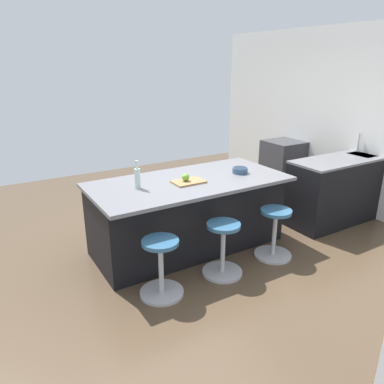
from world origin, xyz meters
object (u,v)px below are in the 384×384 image
object	(u,v)px
apple_green	(186,177)
water_bottle	(137,178)
stool_middle	(223,250)
fruit_bowl	(240,170)
kitchen_island	(188,213)
oven_range	(283,166)
stool_near_camera	(161,269)
cutting_board	(189,182)
stool_by_window	(274,235)

from	to	relation	value
apple_green	water_bottle	bearing A→B (deg)	-10.09
stool_middle	fruit_bowl	distance (m)	1.13
kitchen_island	water_bottle	distance (m)	0.85
fruit_bowl	stool_middle	bearing A→B (deg)	42.26
oven_range	stool_near_camera	size ratio (longest dim) A/B	1.51
oven_range	water_bottle	world-z (taller)	water_bottle
stool_middle	oven_range	bearing A→B (deg)	-145.68
stool_middle	water_bottle	xyz separation A→B (m)	(0.64, -0.73, 0.73)
oven_range	apple_green	size ratio (longest dim) A/B	10.10
kitchen_island	cutting_board	distance (m)	0.47
stool_by_window	cutting_board	size ratio (longest dim) A/B	1.65
kitchen_island	fruit_bowl	distance (m)	0.84
apple_green	water_bottle	distance (m)	0.56
oven_range	stool_middle	size ratio (longest dim) A/B	1.51
stool_by_window	fruit_bowl	world-z (taller)	fruit_bowl
water_bottle	fruit_bowl	bearing A→B (deg)	175.18
kitchen_island	stool_near_camera	xyz separation A→B (m)	(0.74, 0.74, -0.17)
kitchen_island	stool_near_camera	world-z (taller)	kitchen_island
oven_range	apple_green	distance (m)	2.86
kitchen_island	cutting_board	xyz separation A→B (m)	(0.06, 0.12, 0.45)
stool_near_camera	fruit_bowl	bearing A→B (deg)	-156.41
oven_range	stool_by_window	bearing A→B (deg)	44.03
water_bottle	fruit_bowl	distance (m)	1.33
stool_by_window	cutting_board	distance (m)	1.18
stool_by_window	kitchen_island	bearing A→B (deg)	-44.99
kitchen_island	stool_by_window	world-z (taller)	kitchen_island
stool_middle	kitchen_island	bearing A→B (deg)	-90.00
cutting_board	fruit_bowl	bearing A→B (deg)	-179.72
stool_by_window	stool_middle	size ratio (longest dim) A/B	1.00
fruit_bowl	water_bottle	bearing A→B (deg)	-4.82
oven_range	cutting_board	world-z (taller)	cutting_board
stool_middle	fruit_bowl	xyz separation A→B (m)	(-0.68, -0.62, 0.64)
kitchen_island	water_bottle	size ratio (longest dim) A/B	7.47
stool_near_camera	cutting_board	xyz separation A→B (m)	(-0.68, -0.62, 0.61)
oven_range	stool_near_camera	xyz separation A→B (m)	(3.26, 1.72, -0.17)
stool_middle	water_bottle	distance (m)	1.21
kitchen_island	water_bottle	xyz separation A→B (m)	(0.64, 0.01, 0.56)
apple_green	fruit_bowl	distance (m)	0.77
stool_by_window	cutting_board	world-z (taller)	cutting_board
cutting_board	water_bottle	xyz separation A→B (m)	(0.58, -0.12, 0.11)
stool_by_window	water_bottle	bearing A→B (deg)	-28.05
cutting_board	kitchen_island	bearing A→B (deg)	-116.42
kitchen_island	cutting_board	world-z (taller)	cutting_board
cutting_board	water_bottle	bearing A→B (deg)	-11.29
stool_near_camera	cutting_board	bearing A→B (deg)	-137.70
stool_middle	stool_near_camera	size ratio (longest dim) A/B	1.00
stool_middle	cutting_board	world-z (taller)	cutting_board
oven_range	kitchen_island	world-z (taller)	oven_range
stool_by_window	water_bottle	size ratio (longest dim) A/B	1.90
stool_by_window	apple_green	xyz separation A→B (m)	(0.83, -0.64, 0.67)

